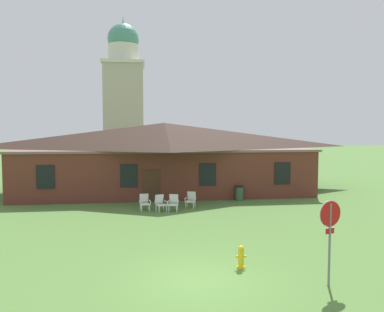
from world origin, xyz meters
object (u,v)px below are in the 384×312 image
Objects in this scene: fire_hydrant at (241,257)px; lawn_chair_left_end at (173,202)px; trash_bin at (239,193)px; lawn_chair_by_porch at (144,202)px; stop_sign at (330,226)px; lawn_chair_near_door at (160,203)px; lawn_chair_middle at (191,199)px.

lawn_chair_left_end is at bearing 99.24° from fire_hydrant.
trash_bin reaches higher than lawn_chair_left_end.
lawn_chair_left_end is 0.98× the size of trash_bin.
trash_bin is at bearing 19.55° from lawn_chair_by_porch.
trash_bin is at bearing 29.53° from lawn_chair_left_end.
fire_hydrant is 0.81× the size of trash_bin.
lawn_chair_by_porch is at bearing -160.45° from trash_bin.
fire_hydrant is at bearing -80.76° from lawn_chair_left_end.
stop_sign is 2.72× the size of lawn_chair_left_end.
lawn_chair_by_porch is at bearing 167.04° from lawn_chair_left_end.
trash_bin is (3.09, 12.02, 0.12)m from fire_hydrant.
lawn_chair_near_door is 0.98× the size of trash_bin.
lawn_chair_middle is at bearing 23.32° from lawn_chair_near_door.
lawn_chair_by_porch is 0.98× the size of trash_bin.
lawn_chair_middle is 3.91m from trash_bin.
fire_hydrant is (0.39, -10.24, -0.12)m from lawn_chair_middle.
lawn_chair_near_door is at bearing -154.23° from trash_bin.
lawn_chair_middle reaches higher than fire_hydrant.
stop_sign reaches higher than lawn_chair_near_door.
lawn_chair_near_door is (0.91, -0.36, 0.00)m from lawn_chair_by_porch.
lawn_chair_left_end is 5.31m from trash_bin.
lawn_chair_middle is (1.14, 0.84, 0.00)m from lawn_chair_left_end.
trash_bin is (3.48, 1.78, -0.00)m from lawn_chair_middle.
lawn_chair_middle is (1.89, 0.81, 0.00)m from lawn_chair_near_door.
lawn_chair_left_end is 9.53m from fire_hydrant.
stop_sign is 13.88m from trash_bin.
stop_sign is 12.84m from lawn_chair_by_porch.
lawn_chair_middle is 1.21× the size of fire_hydrant.
lawn_chair_near_door and lawn_chair_middle have the same top height.
fire_hydrant is at bearing 141.75° from stop_sign.
lawn_chair_near_door is at bearing 103.62° from fire_hydrant.
lawn_chair_near_door is 5.96m from trash_bin.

